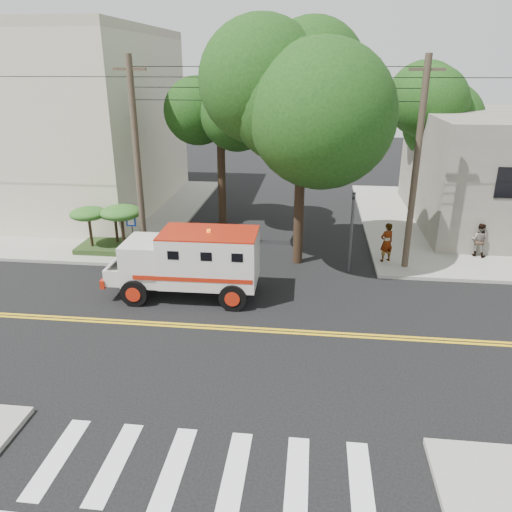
# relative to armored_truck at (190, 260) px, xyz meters

# --- Properties ---
(ground) EXTENTS (100.00, 100.00, 0.00)m
(ground) POSITION_rel_armored_truck_xyz_m (2.51, -2.41, -1.53)
(ground) COLOR black
(ground) RESTS_ON ground
(sidewalk_nw) EXTENTS (17.00, 17.00, 0.15)m
(sidewalk_nw) POSITION_rel_armored_truck_xyz_m (-10.99, 11.09, -1.45)
(sidewalk_nw) COLOR gray
(sidewalk_nw) RESTS_ON ground
(building_left) EXTENTS (16.00, 14.00, 10.00)m
(building_left) POSITION_rel_armored_truck_xyz_m (-12.99, 12.59, 3.62)
(building_left) COLOR beige
(building_left) RESTS_ON sidewalk_nw
(utility_pole_left) EXTENTS (0.28, 0.28, 9.00)m
(utility_pole_left) POSITION_rel_armored_truck_xyz_m (-3.09, 3.59, 2.97)
(utility_pole_left) COLOR #382D23
(utility_pole_left) RESTS_ON ground
(utility_pole_right) EXTENTS (0.28, 0.28, 9.00)m
(utility_pole_right) POSITION_rel_armored_truck_xyz_m (8.81, 3.79, 2.97)
(utility_pole_right) COLOR #382D23
(utility_pole_right) RESTS_ON ground
(tree_main) EXTENTS (6.08, 5.70, 9.85)m
(tree_main) POSITION_rel_armored_truck_xyz_m (4.45, 3.79, 5.67)
(tree_main) COLOR black
(tree_main) RESTS_ON ground
(tree_left) EXTENTS (4.48, 4.20, 7.70)m
(tree_left) POSITION_rel_armored_truck_xyz_m (-0.17, 9.37, 4.20)
(tree_left) COLOR black
(tree_left) RESTS_ON ground
(tree_right) EXTENTS (4.80, 4.50, 8.20)m
(tree_right) POSITION_rel_armored_truck_xyz_m (11.36, 13.36, 4.56)
(tree_right) COLOR black
(tree_right) RESTS_ON ground
(traffic_signal) EXTENTS (0.15, 0.18, 3.60)m
(traffic_signal) POSITION_rel_armored_truck_xyz_m (6.31, 3.19, 0.70)
(traffic_signal) COLOR #3F3F42
(traffic_signal) RESTS_ON ground
(accessibility_sign) EXTENTS (0.45, 0.10, 2.02)m
(accessibility_sign) POSITION_rel_armored_truck_xyz_m (-3.69, 3.76, -0.16)
(accessibility_sign) COLOR #3F3F42
(accessibility_sign) RESTS_ON ground
(palm_planter) EXTENTS (3.52, 2.63, 2.36)m
(palm_planter) POSITION_rel_armored_truck_xyz_m (-4.92, 4.21, 0.12)
(palm_planter) COLOR #1E3314
(palm_planter) RESTS_ON sidewalk_nw
(armored_truck) EXTENTS (5.94, 2.47, 2.69)m
(armored_truck) POSITION_rel_armored_truck_xyz_m (0.00, 0.00, 0.00)
(armored_truck) COLOR beige
(armored_truck) RESTS_ON ground
(pedestrian_a) EXTENTS (0.79, 0.69, 1.81)m
(pedestrian_a) POSITION_rel_armored_truck_xyz_m (8.01, 4.33, -0.47)
(pedestrian_a) COLOR gray
(pedestrian_a) RESTS_ON sidewalk_ne
(pedestrian_b) EXTENTS (0.96, 0.89, 1.59)m
(pedestrian_b) POSITION_rel_armored_truck_xyz_m (12.39, 5.49, -0.58)
(pedestrian_b) COLOR gray
(pedestrian_b) RESTS_ON sidewalk_ne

